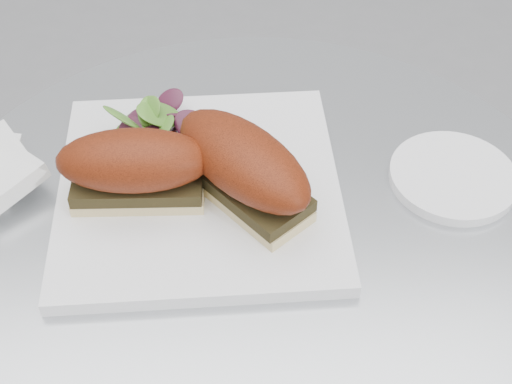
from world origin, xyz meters
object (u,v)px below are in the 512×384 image
at_px(plate, 200,188).
at_px(sandwich_left, 135,167).
at_px(sandwich_right, 243,166).
at_px(saucer, 453,177).

distance_m(plate, sandwich_left, 0.08).
height_order(plate, sandwich_right, sandwich_right).
bearing_deg(sandwich_right, sandwich_left, -131.60).
relative_size(plate, sandwich_left, 1.90).
bearing_deg(sandwich_left, plate, 17.39).
bearing_deg(sandwich_left, sandwich_right, -0.57).
height_order(sandwich_left, saucer, sandwich_left).
bearing_deg(sandwich_right, saucer, 57.32).
distance_m(plate, sandwich_right, 0.07).
height_order(sandwich_left, sandwich_right, same).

